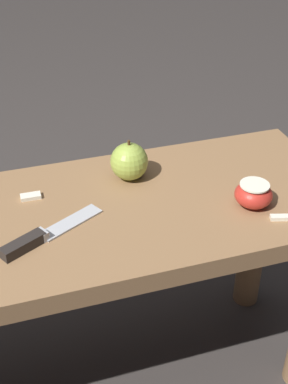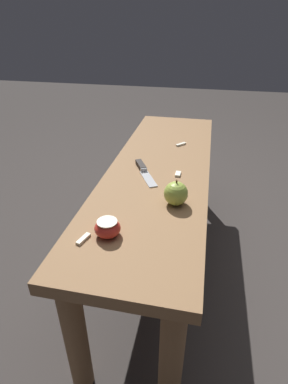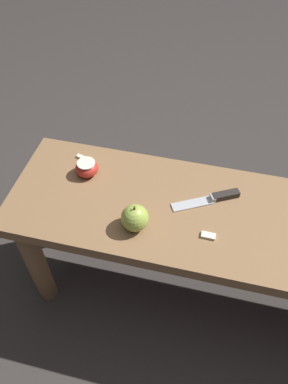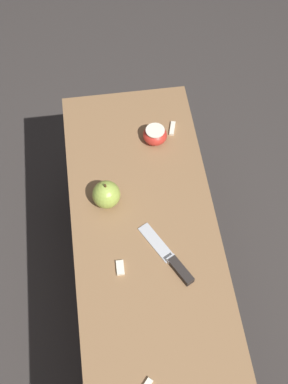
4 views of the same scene
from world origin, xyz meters
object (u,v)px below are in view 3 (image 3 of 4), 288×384
(wooden_bench, at_px, (228,236))
(apple_whole, at_px, (135,218))
(knife, at_px, (216,198))
(apple_cut, at_px, (87,168))

(wooden_bench, height_order, apple_whole, apple_whole)
(knife, bearing_deg, wooden_bench, 107.65)
(apple_cut, bearing_deg, knife, -1.79)
(apple_whole, bearing_deg, apple_cut, 140.33)
(wooden_bench, bearing_deg, apple_whole, -160.78)
(knife, bearing_deg, apple_whole, 7.73)
(knife, xyz_separation_m, apple_whole, (-0.21, -0.15, 0.03))
(knife, height_order, apple_cut, apple_cut)
(apple_cut, bearing_deg, wooden_bench, -8.58)
(knife, distance_m, apple_whole, 0.26)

